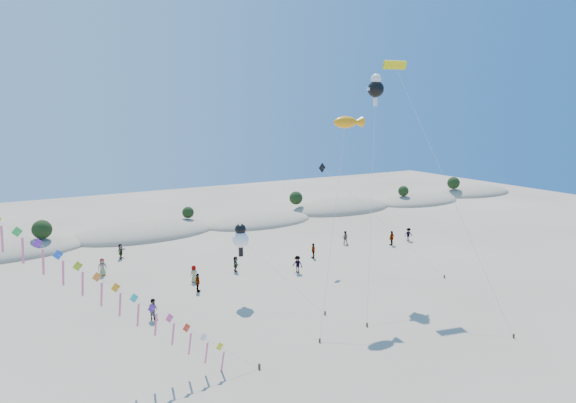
% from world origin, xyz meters
% --- Properties ---
extents(dune_ridge, '(145.30, 11.49, 5.57)m').
position_xyz_m(dune_ridge, '(1.06, 45.14, 0.11)').
color(dune_ridge, gray).
rests_on(dune_ridge, ground).
extents(fish_kite, '(8.29, 7.03, 15.48)m').
position_xyz_m(fish_kite, '(10.28, 15.01, 14.94)').
color(fish_kite, '#3F2D1E').
rests_on(fish_kite, ground).
extents(cartoon_kite_low, '(4.98, 7.46, 6.52)m').
position_xyz_m(cartoon_kite_low, '(2.15, 18.90, 5.35)').
color(cartoon_kite_low, '#3F2D1E').
rests_on(cartoon_kite_low, ground).
extents(cartoon_kite_high, '(9.33, 10.70, 19.34)m').
position_xyz_m(cartoon_kite_high, '(16.16, 18.76, 18.06)').
color(cartoon_kite_high, '#3F2D1E').
rests_on(cartoon_kite_high, ground).
extents(parafoil_kite, '(2.31, 15.36, 20.43)m').
position_xyz_m(parafoil_kite, '(16.92, 16.83, 19.58)').
color(parafoil_kite, '#3F2D1E').
rests_on(parafoil_kite, ground).
extents(dark_kite, '(8.05, 10.52, 10.64)m').
position_xyz_m(dark_kite, '(15.71, 21.24, 7.43)').
color(dark_kite, '#3F2D1E').
rests_on(dark_kite, ground).
extents(beachgoers, '(36.25, 18.85, 1.79)m').
position_xyz_m(beachgoers, '(7.53, 25.87, 0.84)').
color(beachgoers, slate).
rests_on(beachgoers, ground).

